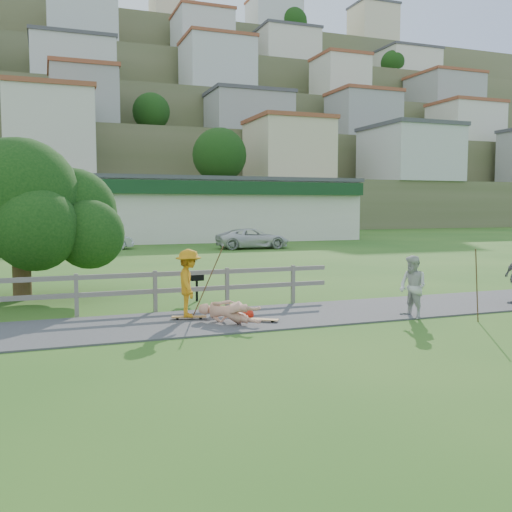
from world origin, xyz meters
The scene contains 17 objects.
ground centered at (0.00, 0.00, 0.00)m, with size 260.00×260.00×0.00m, color #275819.
path centered at (0.00, 1.50, 0.02)m, with size 34.00×3.00×0.04m, color #363739.
fence centered at (-4.62, 3.30, 0.72)m, with size 15.05×0.10×1.10m.
strip_mall centered at (4.00, 34.94, 2.58)m, with size 32.50×10.75×5.10m.
hillside centered at (0.00, 91.31, 14.41)m, with size 220.00×67.00×47.50m.
skater_rider centered at (-1.44, 1.83, 0.83)m, with size 1.07×0.62×1.66m, color #C77E12.
skater_fallen centered at (-0.67, 1.03, 0.30)m, with size 1.65×0.39×0.60m, color tan.
spectator_a centered at (3.87, 0.18, 0.79)m, with size 0.77×0.60×1.58m, color beige.
car_silver centered at (-1.29, 26.22, 0.64)m, with size 1.36×3.91×1.29m, color #9E9FA5.
car_white centered at (8.19, 23.72, 0.67)m, with size 2.22×4.82×1.34m, color silver.
tree centered at (-5.39, 6.80, 1.92)m, with size 5.78×5.78×3.84m, color black, non-canonical shape.
bbq centered at (-0.55, 4.54, 0.41)m, with size 0.38×0.29×0.82m, color black, non-canonical shape.
longboard_rider centered at (-1.44, 1.83, 0.05)m, with size 0.85×0.21×0.09m, color olive, non-canonical shape.
longboard_fallen centered at (0.13, 0.93, 0.04)m, with size 0.79×0.19×0.09m, color olive, non-canonical shape.
helmet centered at (-0.07, 1.38, 0.14)m, with size 0.29×0.29×0.29m, color red.
pole_rider centered at (-0.84, 2.23, 0.98)m, with size 0.03×0.03×1.97m, color #503620.
pole_spec_left centered at (5.05, -0.74, 0.89)m, with size 0.03×0.03×1.78m, color #503620.
Camera 1 is at (-4.69, -11.67, 2.80)m, focal length 40.00 mm.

